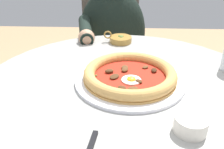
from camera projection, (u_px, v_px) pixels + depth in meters
dining_table at (124, 121)px, 0.79m from camera, size 0.89×0.89×0.76m
pizza_on_plate at (130, 76)px, 0.72m from camera, size 0.33×0.33×0.04m
ramekin_capers at (191, 124)px, 0.53m from camera, size 0.07×0.07×0.04m
olive_pan at (120, 39)px, 1.02m from camera, size 0.09×0.12×0.05m
diner_person at (112, 67)px, 1.43m from camera, size 0.51×0.38×1.10m
cafe_chair_diner at (111, 49)px, 1.53m from camera, size 0.43×0.43×0.90m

